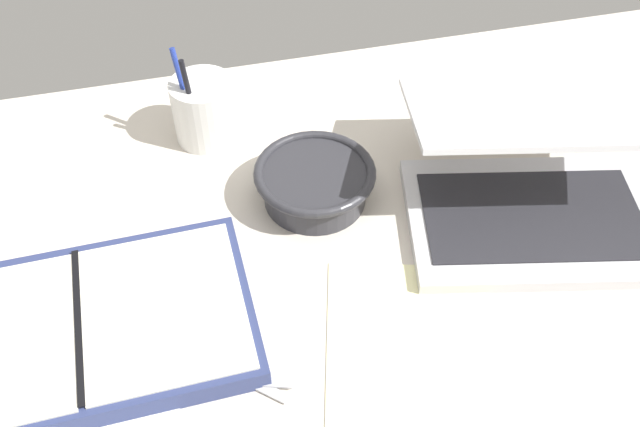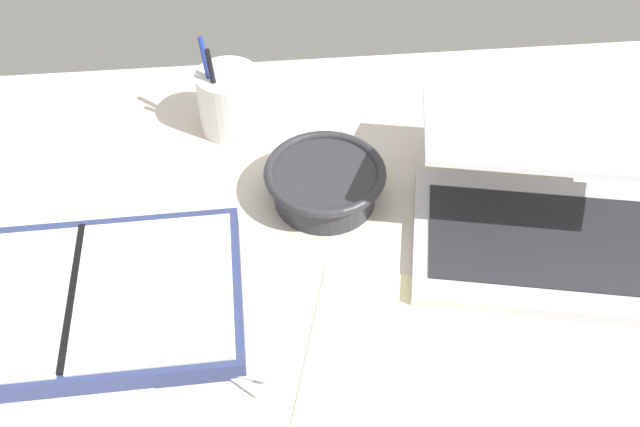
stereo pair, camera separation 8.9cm
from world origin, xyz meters
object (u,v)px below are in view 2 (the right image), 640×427
laptop (545,205)px  pen_cup (229,101)px  scissors (196,358)px  planner (75,304)px  bowl (325,182)px

laptop → pen_cup: (-40.68, 26.00, -0.19)cm
scissors → planner: bearing=-179.8°
bowl → laptop: bearing=-17.7°
bowl → scissors: 30.32cm
pen_cup → scissors: size_ratio=1.32×
bowl → pen_cup: bearing=126.9°
pen_cup → planner: bearing=-119.7°
bowl → scissors: bearing=-125.3°
laptop → scissors: 48.19cm
pen_cup → scissors: 42.25cm
pen_cup → planner: 38.72cm
laptop → bowl: bearing=174.4°
laptop → planner: size_ratio=0.96×
bowl → pen_cup: 21.46cm
planner → bowl: bearing=25.9°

